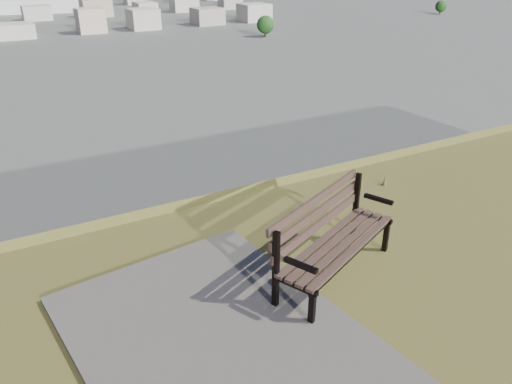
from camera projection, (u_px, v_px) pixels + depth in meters
park_bench at (331, 234)px, 5.84m from camera, size 2.01×1.35×1.01m
gravel_patch at (227, 347)px, 4.93m from camera, size 3.03×3.99×0.07m
arena at (26, 0)px, 250.23m from camera, size 59.36×33.91×23.59m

